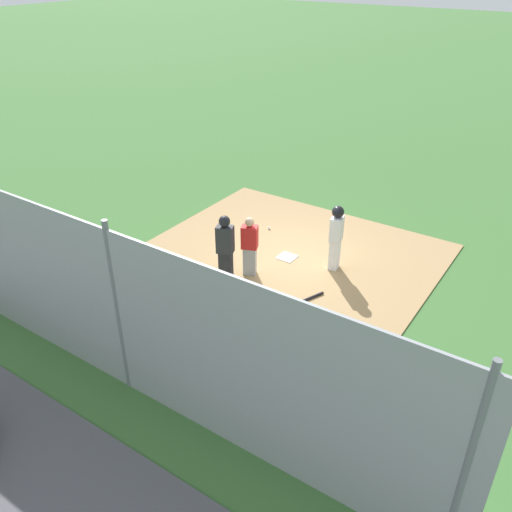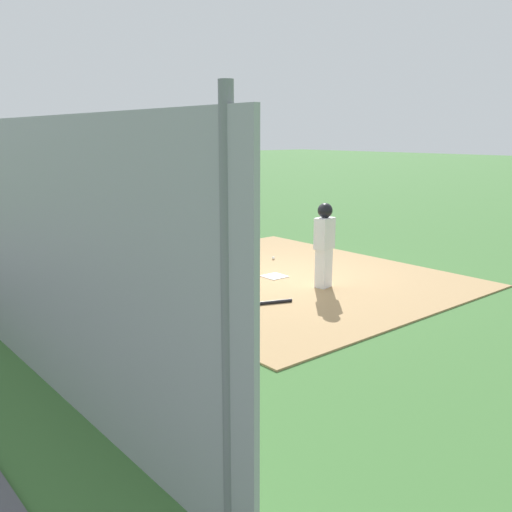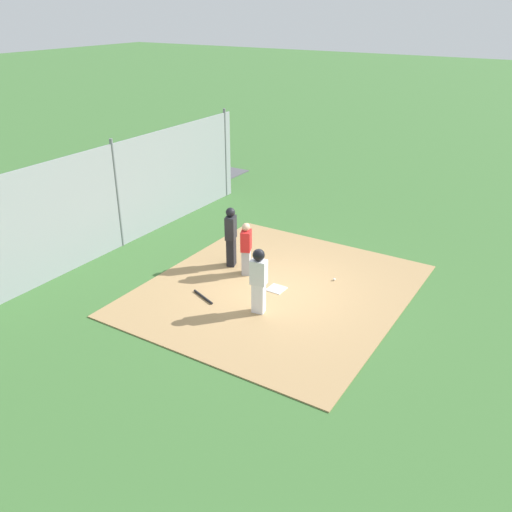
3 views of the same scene
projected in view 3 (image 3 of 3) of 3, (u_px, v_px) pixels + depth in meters
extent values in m
plane|color=#3D6B33|center=(276.00, 290.00, 14.41)|extent=(140.00, 140.00, 0.00)
cube|color=#A88456|center=(276.00, 290.00, 14.40)|extent=(7.20, 6.40, 0.03)
cube|color=white|center=(276.00, 289.00, 14.39)|extent=(0.45, 0.45, 0.02)
cube|color=#9E9EA3|center=(246.00, 262.00, 15.08)|extent=(0.36, 0.32, 0.72)
cube|color=red|center=(246.00, 241.00, 14.81)|extent=(0.45, 0.39, 0.57)
sphere|color=tan|center=(246.00, 227.00, 14.64)|extent=(0.22, 0.22, 0.22)
cube|color=black|center=(231.00, 252.00, 15.54)|extent=(0.36, 0.31, 0.83)
cube|color=#232328|center=(231.00, 228.00, 15.23)|extent=(0.44, 0.37, 0.66)
sphere|color=black|center=(230.00, 212.00, 15.03)|extent=(0.26, 0.26, 0.26)
cube|color=silver|center=(259.00, 298.00, 13.19)|extent=(0.27, 0.34, 0.78)
cube|color=silver|center=(259.00, 272.00, 12.90)|extent=(0.33, 0.42, 0.62)
sphere|color=tan|center=(259.00, 256.00, 12.72)|extent=(0.24, 0.24, 0.24)
sphere|color=black|center=(259.00, 255.00, 12.71)|extent=(0.29, 0.29, 0.29)
cylinder|color=black|center=(203.00, 297.00, 13.97)|extent=(0.37, 0.81, 0.06)
sphere|color=white|center=(334.00, 279.00, 14.83)|extent=(0.07, 0.07, 0.07)
cube|color=#93999E|center=(117.00, 197.00, 16.39)|extent=(12.00, 0.05, 3.20)
cylinder|color=slate|center=(225.00, 153.00, 20.74)|extent=(0.10, 0.10, 3.35)
cylinder|color=slate|center=(117.00, 194.00, 16.36)|extent=(0.10, 0.10, 3.35)
cube|color=#515156|center=(46.00, 222.00, 18.80)|extent=(18.00, 5.20, 0.04)
cube|color=black|center=(164.00, 168.00, 23.30)|extent=(4.38, 2.22, 0.64)
cube|color=black|center=(165.00, 154.00, 23.16)|extent=(2.49, 1.85, 0.56)
cylinder|color=black|center=(163.00, 182.00, 21.89)|extent=(0.62, 0.26, 0.60)
cylinder|color=black|center=(128.00, 177.00, 22.53)|extent=(0.62, 0.26, 0.60)
cylinder|color=black|center=(197.00, 165.00, 24.14)|extent=(0.62, 0.26, 0.60)
cylinder|color=black|center=(165.00, 161.00, 24.78)|extent=(0.62, 0.26, 0.60)
cube|color=#B2B2B7|center=(111.00, 191.00, 20.51)|extent=(4.36, 2.14, 0.64)
cube|color=#97979C|center=(111.00, 175.00, 20.38)|extent=(2.46, 1.80, 0.56)
cylinder|color=black|center=(105.00, 208.00, 19.10)|extent=(0.62, 0.24, 0.60)
cylinder|color=black|center=(68.00, 201.00, 19.77)|extent=(0.62, 0.24, 0.60)
cylinder|color=black|center=(151.00, 187.00, 21.33)|extent=(0.62, 0.24, 0.60)
cylinder|color=black|center=(116.00, 181.00, 22.00)|extent=(0.62, 0.24, 0.60)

